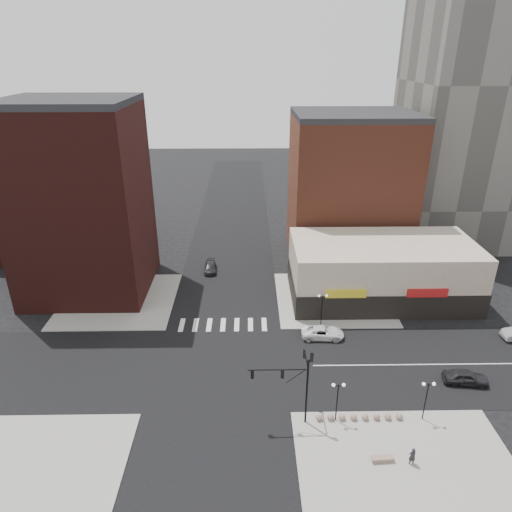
{
  "coord_description": "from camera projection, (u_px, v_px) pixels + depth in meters",
  "views": [
    {
      "loc": [
        3.21,
        -39.75,
        30.96
      ],
      "look_at": [
        3.93,
        4.48,
        11.0
      ],
      "focal_mm": 32.0,
      "sensor_mm": 36.0,
      "label": 1
    }
  ],
  "objects": [
    {
      "name": "sidewalk_nw",
      "position": [
        119.0,
        300.0,
        61.89
      ],
      "size": [
        15.0,
        15.0,
        0.12
      ],
      "primitive_type": "cube",
      "color": "gray",
      "rests_on": "ground"
    },
    {
      "name": "street_lamp_ne",
      "position": [
        322.0,
        302.0,
        55.03
      ],
      "size": [
        1.22,
        0.32,
        4.16
      ],
      "color": "black",
      "rests_on": "sidewalk_ne"
    },
    {
      "name": "traffic_signal",
      "position": [
        296.0,
        376.0,
        39.84
      ],
      "size": [
        5.59,
        3.09,
        7.77
      ],
      "color": "black",
      "rests_on": "ground"
    },
    {
      "name": "road_ns",
      "position": [
        220.0,
        367.0,
        48.91
      ],
      "size": [
        14.0,
        200.0,
        0.02
      ],
      "primitive_type": "cube",
      "color": "black",
      "rests_on": "ground"
    },
    {
      "name": "road_ew",
      "position": [
        220.0,
        367.0,
        48.91
      ],
      "size": [
        200.0,
        14.0,
        0.02
      ],
      "primitive_type": "cube",
      "color": "black",
      "rests_on": "ground"
    },
    {
      "name": "stone_bench",
      "position": [
        382.0,
        459.0,
        37.45
      ],
      "size": [
        1.89,
        0.68,
        0.43
      ],
      "rotation": [
        0.0,
        0.0,
        0.06
      ],
      "color": "gray",
      "rests_on": "sidewalk_se"
    },
    {
      "name": "street_lamp_se_b",
      "position": [
        427.0,
        391.0,
        40.55
      ],
      "size": [
        1.22,
        0.32,
        4.16
      ],
      "color": "black",
      "rests_on": "sidewalk_se"
    },
    {
      "name": "dark_sedan_east",
      "position": [
        466.0,
        377.0,
        46.2
      ],
      "size": [
        4.62,
        2.34,
        1.51
      ],
      "primitive_type": "imported",
      "rotation": [
        0.0,
        0.0,
        1.44
      ],
      "color": "black",
      "rests_on": "ground"
    },
    {
      "name": "dark_sedan_north",
      "position": [
        210.0,
        267.0,
        69.88
      ],
      "size": [
        2.04,
        4.46,
        1.27
      ],
      "primitive_type": "imported",
      "rotation": [
        0.0,
        0.0,
        0.06
      ],
      "color": "black",
      "rests_on": "ground"
    },
    {
      "name": "building_nw_low",
      "position": [
        41.0,
        213.0,
        76.96
      ],
      "size": [
        20.0,
        18.0,
        12.0
      ],
      "primitive_type": "cube",
      "color": "#391512",
      "rests_on": "ground"
    },
    {
      "name": "sidewalk_se",
      "position": [
        411.0,
        475.0,
        36.36
      ],
      "size": [
        18.0,
        14.0,
        0.12
      ],
      "primitive_type": "cube",
      "color": "gray",
      "rests_on": "ground"
    },
    {
      "name": "pedestrian",
      "position": [
        412.0,
        456.0,
        36.97
      ],
      "size": [
        0.66,
        0.5,
        1.66
      ],
      "primitive_type": "imported",
      "rotation": [
        0.0,
        0.0,
        3.32
      ],
      "color": "#232226",
      "rests_on": "sidewalk_se"
    },
    {
      "name": "building_ne_row",
      "position": [
        381.0,
        275.0,
        61.53
      ],
      "size": [
        24.2,
        12.2,
        8.0
      ],
      "color": "beige",
      "rests_on": "ground"
    },
    {
      "name": "sidewalk_ne",
      "position": [
        332.0,
        298.0,
        62.31
      ],
      "size": [
        15.0,
        15.0,
        0.12
      ],
      "primitive_type": "cube",
      "color": "gray",
      "rests_on": "ground"
    },
    {
      "name": "street_lamp_se_a",
      "position": [
        338.0,
        392.0,
        40.43
      ],
      "size": [
        1.22,
        0.32,
        4.16
      ],
      "color": "black",
      "rests_on": "sidewalk_se"
    },
    {
      "name": "building_ne_midrise",
      "position": [
        349.0,
        190.0,
        71.55
      ],
      "size": [
        18.0,
        15.0,
        22.0
      ],
      "primitive_type": "cube",
      "color": "brown",
      "rests_on": "ground"
    },
    {
      "name": "ground",
      "position": [
        220.0,
        367.0,
        48.91
      ],
      "size": [
        240.0,
        240.0,
        0.0
      ],
      "primitive_type": "plane",
      "color": "black",
      "rests_on": "ground"
    },
    {
      "name": "building_nw",
      "position": [
        81.0,
        203.0,
        60.35
      ],
      "size": [
        16.0,
        15.0,
        25.0
      ],
      "primitive_type": "cube",
      "color": "#391512",
      "rests_on": "ground"
    },
    {
      "name": "bollard_row",
      "position": [
        359.0,
        417.0,
        41.64
      ],
      "size": [
        7.96,
        0.61,
        0.61
      ],
      "color": "#8A725F",
      "rests_on": "sidewalk_se"
    },
    {
      "name": "sidewalk_sw",
      "position": [
        23.0,
        486.0,
        35.46
      ],
      "size": [
        15.0,
        15.0,
        0.12
      ],
      "primitive_type": "cube",
      "color": "gray",
      "rests_on": "ground"
    },
    {
      "name": "white_suv",
      "position": [
        323.0,
        332.0,
        53.63
      ],
      "size": [
        5.07,
        2.51,
        1.38
      ],
      "primitive_type": "imported",
      "rotation": [
        0.0,
        0.0,
        1.53
      ],
      "color": "white",
      "rests_on": "ground"
    }
  ]
}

